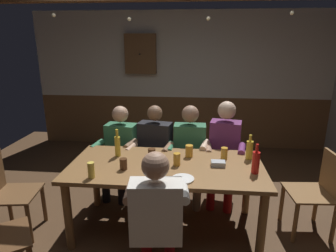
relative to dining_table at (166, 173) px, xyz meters
name	(u,v)px	position (x,y,z in m)	size (l,w,h in m)	color
ground_plane	(165,235)	(0.00, -0.12, -0.66)	(6.64, 6.64, 0.00)	#4C331E
back_wall_upper	(181,55)	(0.00, 2.70, 1.06)	(5.42, 0.12, 1.54)	beige
back_wall_wainscot	(180,121)	(0.00, 2.70, -0.18)	(5.42, 0.12, 0.95)	brown
dining_table	(166,173)	(0.00, 0.00, 0.00)	(1.96, 0.95, 0.75)	brown
person_0	(120,147)	(-0.67, 0.70, -0.01)	(0.56, 0.56, 1.18)	#33724C
person_1	(153,148)	(-0.23, 0.70, 0.00)	(0.60, 0.57, 1.19)	black
person_2	(189,149)	(0.22, 0.69, 0.00)	(0.54, 0.54, 1.20)	#33724C
person_3	(224,148)	(0.65, 0.70, 0.03)	(0.55, 0.59, 1.26)	#6B2D66
person_4	(156,211)	(-0.01, -0.69, 0.00)	(0.57, 0.55, 1.19)	silver
chair_empty_near_right	(318,191)	(1.56, 0.11, -0.18)	(0.47, 0.47, 0.88)	brown
chair_empty_far_end	(7,192)	(-1.62, -0.21, -0.18)	(0.49, 0.49, 0.88)	brown
condiment_caddy	(218,164)	(0.52, 0.02, 0.12)	(0.14, 0.10, 0.05)	#B2B7BC
plate_0	(183,179)	(0.18, -0.32, 0.10)	(0.20, 0.20, 0.01)	white
bottle_0	(118,145)	(-0.55, 0.18, 0.22)	(0.06, 0.06, 0.30)	gold
bottle_1	(250,149)	(0.86, 0.23, 0.20)	(0.07, 0.07, 0.27)	gold
bottle_2	(256,162)	(0.86, -0.11, 0.21)	(0.07, 0.07, 0.29)	red
pint_glass_0	(177,159)	(0.11, -0.01, 0.16)	(0.07, 0.07, 0.13)	gold
pint_glass_1	(91,170)	(-0.65, -0.36, 0.17)	(0.06, 0.06, 0.15)	#E5C64C
pint_glass_2	(123,164)	(-0.40, -0.15, 0.15)	(0.07, 0.07, 0.11)	#4C2D19
pint_glass_3	(152,155)	(-0.16, 0.06, 0.17)	(0.08, 0.08, 0.14)	#4C2D19
pint_glass_4	(189,151)	(0.23, 0.23, 0.16)	(0.08, 0.08, 0.13)	gold
pint_glass_5	(224,153)	(0.60, 0.21, 0.16)	(0.07, 0.07, 0.12)	gold
wall_dart_cabinet	(141,54)	(-0.72, 2.57, 1.08)	(0.56, 0.15, 0.70)	brown
string_lights	(168,13)	(0.00, 0.23, 1.56)	(3.83, 0.04, 0.16)	#F9EAB2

